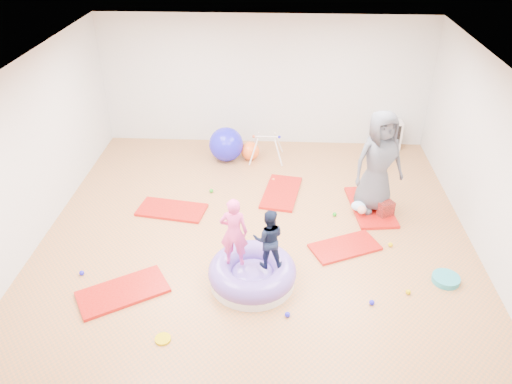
{
  "coord_description": "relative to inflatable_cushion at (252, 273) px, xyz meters",
  "views": [
    {
      "loc": [
        0.34,
        -6.27,
        4.92
      ],
      "look_at": [
        0.0,
        0.3,
        0.9
      ],
      "focal_mm": 35.0,
      "sensor_mm": 36.0,
      "label": 1
    }
  ],
  "objects": [
    {
      "name": "room",
      "position": [
        -0.0,
        0.74,
        1.24
      ],
      "size": [
        7.01,
        8.01,
        2.81
      ],
      "color": "#BE743C",
      "rests_on": "ground"
    },
    {
      "name": "gym_mat_front_left",
      "position": [
        -1.82,
        -0.34,
        -0.13
      ],
      "size": [
        1.37,
        1.17,
        0.05
      ],
      "primitive_type": "cube",
      "rotation": [
        0.0,
        0.0,
        0.56
      ],
      "color": "red",
      "rests_on": "ground"
    },
    {
      "name": "gym_mat_mid_left",
      "position": [
        -1.54,
        1.79,
        -0.13
      ],
      "size": [
        1.26,
        0.77,
        0.05
      ],
      "primitive_type": "cube",
      "rotation": [
        0.0,
        0.0,
        -0.16
      ],
      "color": "red",
      "rests_on": "ground"
    },
    {
      "name": "gym_mat_center_back",
      "position": [
        0.4,
        2.48,
        -0.13
      ],
      "size": [
        0.81,
        1.3,
        0.05
      ],
      "primitive_type": "cube",
      "rotation": [
        0.0,
        0.0,
        1.4
      ],
      "color": "red",
      "rests_on": "ground"
    },
    {
      "name": "gym_mat_right",
      "position": [
        1.43,
        0.87,
        -0.13
      ],
      "size": [
        1.21,
        0.94,
        0.04
      ],
      "primitive_type": "cube",
      "rotation": [
        0.0,
        0.0,
        0.43
      ],
      "color": "red",
      "rests_on": "ground"
    },
    {
      "name": "gym_mat_rear_right",
      "position": [
        2.01,
        2.07,
        -0.13
      ],
      "size": [
        0.82,
        1.4,
        0.06
      ],
      "primitive_type": "cube",
      "rotation": [
        0.0,
        0.0,
        1.69
      ],
      "color": "red",
      "rests_on": "ground"
    },
    {
      "name": "inflatable_cushion",
      "position": [
        0.0,
        0.0,
        0.0
      ],
      "size": [
        1.28,
        1.28,
        0.4
      ],
      "rotation": [
        0.0,
        0.0,
        0.2
      ],
      "color": "white",
      "rests_on": "ground"
    },
    {
      "name": "child_pink",
      "position": [
        -0.26,
        0.03,
        0.75
      ],
      "size": [
        0.4,
        0.27,
        1.08
      ],
      "primitive_type": "imported",
      "rotation": [
        0.0,
        0.0,
        3.11
      ],
      "color": "#F6469B",
      "rests_on": "inflatable_cushion"
    },
    {
      "name": "child_navy",
      "position": [
        0.23,
        0.01,
        0.67
      ],
      "size": [
        0.46,
        0.36,
        0.91
      ],
      "primitive_type": "imported",
      "rotation": [
        0.0,
        0.0,
        3.18
      ],
      "color": "black",
      "rests_on": "inflatable_cushion"
    },
    {
      "name": "adult_caregiver",
      "position": [
        2.03,
        2.03,
        0.81
      ],
      "size": [
        1.02,
        0.83,
        1.82
      ],
      "primitive_type": "imported",
      "rotation": [
        0.0,
        0.0,
        0.32
      ],
      "color": "#474A54",
      "rests_on": "gym_mat_rear_right"
    },
    {
      "name": "infant",
      "position": [
        1.79,
        1.86,
        -0.0
      ],
      "size": [
        0.33,
        0.34,
        0.2
      ],
      "color": "#AAD0FF",
      "rests_on": "gym_mat_rear_right"
    },
    {
      "name": "ball_pit_balls",
      "position": [
        0.53,
        0.72,
        -0.12
      ],
      "size": [
        4.83,
        3.67,
        0.08
      ],
      "color": "#CA4F2B",
      "rests_on": "ground"
    },
    {
      "name": "exercise_ball_blue",
      "position": [
        -0.77,
        3.8,
        0.2
      ],
      "size": [
        0.71,
        0.71,
        0.71
      ],
      "primitive_type": "sphere",
      "color": "#1D19DA",
      "rests_on": "ground"
    },
    {
      "name": "exercise_ball_orange",
      "position": [
        -0.27,
        3.85,
        0.04
      ],
      "size": [
        0.39,
        0.39,
        0.39
      ],
      "primitive_type": "sphere",
      "color": "orange",
      "rests_on": "ground"
    },
    {
      "name": "infant_play_gym",
      "position": [
        0.07,
        3.85,
        0.21
      ],
      "size": [
        0.71,
        0.68,
        0.55
      ],
      "rotation": [
        0.0,
        0.0,
        -0.0
      ],
      "color": "silver",
      "rests_on": "ground"
    },
    {
      "name": "cube_shelf",
      "position": [
        2.66,
        4.54,
        0.16
      ],
      "size": [
        0.64,
        0.31,
        0.64
      ],
      "color": "silver",
      "rests_on": "ground"
    },
    {
      "name": "balance_disc",
      "position": [
        2.82,
        0.15,
        -0.11
      ],
      "size": [
        0.4,
        0.4,
        0.09
      ],
      "primitive_type": "cylinder",
      "color": "teal",
      "rests_on": "ground"
    },
    {
      "name": "backpack",
      "position": [
        2.21,
        1.78,
        -0.0
      ],
      "size": [
        0.31,
        0.27,
        0.31
      ],
      "primitive_type": "cube",
      "rotation": [
        0.0,
        0.0,
        0.51
      ],
      "color": "red",
      "rests_on": "ground"
    },
    {
      "name": "yellow_toy",
      "position": [
        -1.07,
        -1.16,
        -0.14
      ],
      "size": [
        0.21,
        0.21,
        0.03
      ],
      "primitive_type": "cylinder",
      "color": "#D5B700",
      "rests_on": "ground"
    }
  ]
}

